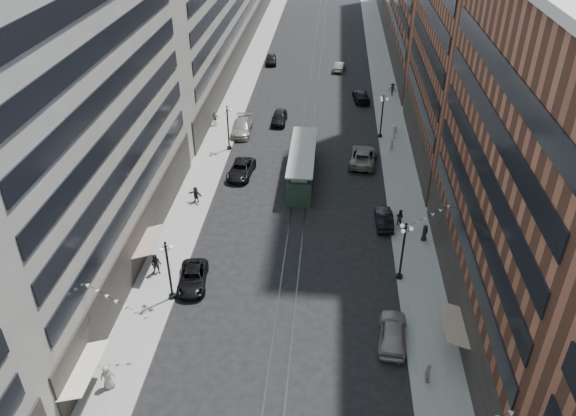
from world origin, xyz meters
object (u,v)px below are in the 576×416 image
(car_2, at_px, (193,278))
(car_13, at_px, (279,117))
(lamppost_sw_mid, at_px, (228,127))
(pedestrian_8, at_px, (391,145))
(car_4, at_px, (393,332))
(pedestrian_extra_1, at_px, (425,233))
(lamppost_sw_far, at_px, (169,269))
(pedestrian_4, at_px, (428,373))
(pedestrian_9, at_px, (392,89))
(lamppost_se_far, at_px, (403,249))
(car_11, at_px, (363,156))
(car_7, at_px, (241,170))
(car_9, at_px, (271,59))
(car_12, at_px, (361,96))
(pedestrian_7, at_px, (400,217))
(pedestrian_5, at_px, (196,194))
(car_14, at_px, (339,66))
(streetcar, at_px, (302,166))
(pedestrian_2, at_px, (156,265))
(lamppost_se_mid, at_px, (382,115))
(pedestrian_6, at_px, (215,118))
(car_8, at_px, (242,127))
(car_10, at_px, (384,218))
(pedestrian_extra_0, at_px, (394,131))
(pedestrian_1, at_px, (107,377))

(car_2, distance_m, car_13, 33.89)
(lamppost_sw_mid, distance_m, pedestrian_8, 19.61)
(car_4, xyz_separation_m, pedestrian_extra_1, (3.88, 12.92, 0.11))
(car_2, bearing_deg, lamppost_sw_far, -129.96)
(pedestrian_extra_1, bearing_deg, pedestrian_4, -143.87)
(pedestrian_9, xyz_separation_m, pedestrian_extra_1, (0.14, -36.96, -0.11))
(lamppost_se_far, height_order, car_11, lamppost_se_far)
(car_7, relative_size, car_9, 1.19)
(car_7, distance_m, pedestrian_8, 18.54)
(car_12, relative_size, pedestrian_7, 3.08)
(pedestrian_5, height_order, pedestrian_9, pedestrian_9)
(car_14, height_order, pedestrian_8, pedestrian_8)
(car_4, bearing_deg, pedestrian_8, -88.43)
(streetcar, relative_size, pedestrian_2, 6.47)
(lamppost_se_mid, xyz_separation_m, pedestrian_2, (-20.46, -29.10, -1.99))
(streetcar, relative_size, pedestrian_5, 7.30)
(car_9, bearing_deg, car_12, -52.65)
(car_2, distance_m, car_7, 18.96)
(car_2, relative_size, car_13, 1.04)
(pedestrian_extra_1, bearing_deg, car_2, 153.81)
(lamppost_sw_mid, bearing_deg, lamppost_se_mid, 15.20)
(car_9, height_order, pedestrian_6, pedestrian_6)
(pedestrian_4, height_order, car_8, pedestrian_4)
(car_2, distance_m, car_10, 19.32)
(pedestrian_7, xyz_separation_m, pedestrian_9, (1.91, 34.57, 0.08))
(car_10, bearing_deg, pedestrian_8, -98.30)
(car_10, bearing_deg, lamppost_se_mid, -93.93)
(lamppost_se_far, height_order, pedestrian_7, lamppost_se_far)
(car_9, xyz_separation_m, pedestrian_extra_0, (18.59, -28.42, 0.24))
(pedestrian_1, bearing_deg, pedestrian_extra_1, -164.58)
(pedestrian_8, bearing_deg, pedestrian_5, 9.66)
(lamppost_se_far, height_order, car_2, lamppost_se_far)
(car_4, bearing_deg, car_9, -70.51)
(lamppost_sw_mid, xyz_separation_m, pedestrian_6, (-3.03, 6.91, -2.00))
(car_4, xyz_separation_m, car_10, (0.35, 15.43, -0.13))
(car_9, relative_size, pedestrian_9, 2.44)
(pedestrian_2, height_order, car_11, pedestrian_2)
(lamppost_sw_far, height_order, pedestrian_5, lamppost_sw_far)
(car_9, bearing_deg, pedestrian_7, -75.66)
(car_4, bearing_deg, pedestrian_1, 22.78)
(pedestrian_2, bearing_deg, car_7, 75.12)
(pedestrian_8, distance_m, pedestrian_extra_1, 18.46)
(lamppost_sw_mid, xyz_separation_m, car_4, (17.25, -30.22, -2.25))
(car_13, relative_size, pedestrian_extra_1, 2.89)
(pedestrian_8, bearing_deg, lamppost_sw_far, 32.11)
(pedestrian_1, relative_size, car_11, 0.31)
(pedestrian_extra_1, bearing_deg, pedestrian_9, 42.63)
(pedestrian_5, bearing_deg, car_8, 102.57)
(lamppost_se_far, xyz_separation_m, pedestrian_6, (-21.43, 29.91, -2.00))
(lamppost_sw_mid, relative_size, pedestrian_extra_0, 3.26)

